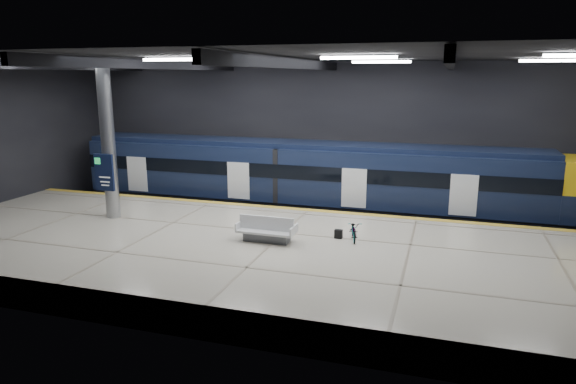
% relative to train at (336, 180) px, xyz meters
% --- Properties ---
extents(ground, '(30.00, 30.00, 0.00)m').
position_rel_train_xyz_m(ground, '(-0.72, -5.50, -2.06)').
color(ground, black).
rests_on(ground, ground).
extents(room_shell, '(30.10, 16.10, 8.05)m').
position_rel_train_xyz_m(room_shell, '(-0.72, -5.49, 3.66)').
color(room_shell, black).
rests_on(room_shell, ground).
extents(platform, '(30.00, 11.00, 1.10)m').
position_rel_train_xyz_m(platform, '(-0.72, -8.00, -1.51)').
color(platform, beige).
rests_on(platform, ground).
extents(safety_strip, '(30.00, 0.40, 0.01)m').
position_rel_train_xyz_m(safety_strip, '(-0.72, -2.75, -0.95)').
color(safety_strip, gold).
rests_on(safety_strip, platform).
extents(rails, '(30.00, 1.52, 0.16)m').
position_rel_train_xyz_m(rails, '(-0.72, 0.00, -1.98)').
color(rails, gray).
rests_on(rails, ground).
extents(train, '(29.40, 2.84, 3.79)m').
position_rel_train_xyz_m(train, '(0.00, 0.00, 0.00)').
color(train, black).
rests_on(train, ground).
extents(bench, '(2.25, 0.95, 0.99)m').
position_rel_train_xyz_m(bench, '(-1.00, -7.73, -0.61)').
color(bench, '#595B60').
rests_on(bench, platform).
extents(bicycle, '(0.86, 1.55, 0.77)m').
position_rel_train_xyz_m(bicycle, '(2.14, -6.54, -0.57)').
color(bicycle, '#99999E').
rests_on(bicycle, platform).
extents(pannier_bag, '(0.31, 0.20, 0.35)m').
position_rel_train_xyz_m(pannier_bag, '(1.54, -6.54, -0.78)').
color(pannier_bag, black).
rests_on(pannier_bag, platform).
extents(info_column, '(0.90, 0.78, 6.90)m').
position_rel_train_xyz_m(info_column, '(-8.72, -6.52, 2.40)').
color(info_column, '#9EA0A5').
rests_on(info_column, platform).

